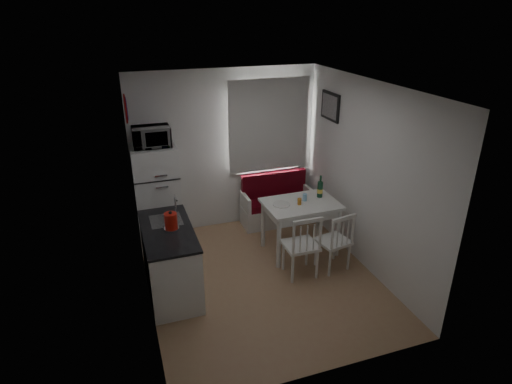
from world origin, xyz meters
The scene contains 22 objects.
floor centered at (0.00, 0.00, 0.00)m, with size 3.00×3.50×0.02m, color tan.
ceiling centered at (0.00, 0.00, 2.60)m, with size 3.00×3.50×0.02m, color white.
wall_back centered at (0.00, 1.75, 1.30)m, with size 3.00×0.02×2.60m, color white.
wall_front centered at (0.00, -1.75, 1.30)m, with size 3.00×0.02×2.60m, color white.
wall_left centered at (-1.50, 0.00, 1.30)m, with size 0.02×3.50×2.60m, color white.
wall_right centered at (1.50, 0.00, 1.30)m, with size 0.02×3.50×2.60m, color white.
window centered at (0.70, 1.72, 1.62)m, with size 1.22×0.06×1.47m, color white.
curtain centered at (0.70, 1.65, 1.68)m, with size 1.35×0.02×1.50m, color white.
kitchen_counter centered at (-1.20, 0.16, 0.46)m, with size 0.62×1.32×1.16m.
wall_sign centered at (-1.47, 1.45, 2.15)m, with size 0.40×0.40×0.03m, color navy.
picture_frame centered at (1.48, 1.10, 2.05)m, with size 0.04×0.52×0.42m, color black.
bench centered at (0.80, 1.51, 0.28)m, with size 1.20×0.46×0.86m.
dining_table centered at (0.78, 0.51, 0.71)m, with size 1.08×0.77×0.80m.
chair_left centered at (0.53, -0.16, 0.58)m, with size 0.45×0.43×0.51m.
chair_right centered at (1.03, -0.15, 0.55)m, with size 0.48×0.47×0.47m.
fridge centered at (-1.18, 1.40, 0.81)m, with size 0.64×0.64×1.61m, color white.
microwave centered at (-1.18, 1.35, 1.75)m, with size 0.52×0.35×0.29m, color white.
kettle centered at (-1.15, 0.11, 1.03)m, with size 0.19×0.19×0.25m, color red.
wine_bottle centered at (1.13, 0.61, 0.97)m, with size 0.09×0.09×0.34m, color #154227, non-canonical shape.
drinking_glass_orange centered at (0.73, 0.46, 0.85)m, with size 0.06×0.06×0.10m, color orange.
drinking_glass_blue centered at (0.86, 0.56, 0.86)m, with size 0.06×0.06×0.11m, color #8ECCF1.
plate centered at (0.48, 0.53, 0.81)m, with size 0.25×0.25×0.02m, color white.
Camera 1 is at (-1.67, -4.63, 3.44)m, focal length 30.00 mm.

